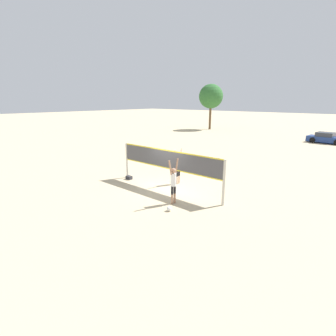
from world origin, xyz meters
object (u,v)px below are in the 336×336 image
object	(u,v)px
player_spiker	(173,180)
gear_bag	(129,178)
tree_left_cluster	(211,96)
player_blocker	(178,166)
volleyball_net	(168,163)
volleyball	(169,209)
parked_car_near	(327,138)

from	to	relation	value
player_spiker	gear_bag	xyz separation A→B (m)	(-4.84, 1.23, -1.09)
gear_bag	tree_left_cluster	distance (m)	32.00
player_blocker	gear_bag	xyz separation A→B (m)	(-2.99, -1.41, -1.04)
player_spiker	tree_left_cluster	bearing A→B (deg)	29.62
volleyball_net	volleyball	xyz separation A→B (m)	(2.09, -2.29, -1.46)
volleyball_net	tree_left_cluster	bearing A→B (deg)	118.40
player_spiker	player_blocker	distance (m)	3.22
player_blocker	parked_car_near	size ratio (longest dim) A/B	0.51
player_blocker	volleyball_net	bearing A→B (deg)	10.66
tree_left_cluster	parked_car_near	bearing A→B (deg)	-11.25
volleyball_net	player_spiker	xyz separation A→B (m)	(1.63, -1.44, -0.38)
volleyball	volleyball_net	bearing A→B (deg)	132.27
player_spiker	volleyball	xyz separation A→B (m)	(0.46, -0.85, -1.09)
player_spiker	player_blocker	xyz separation A→B (m)	(-1.85, 2.64, -0.05)
player_spiker	volleyball	size ratio (longest dim) A/B	9.68
volleyball	parked_car_near	distance (m)	27.39
volleyball_net	player_blocker	world-z (taller)	volleyball_net
volleyball	gear_bag	xyz separation A→B (m)	(-5.30, 2.08, -0.01)
parked_car_near	tree_left_cluster	xyz separation A→B (m)	(-18.77, 3.73, 5.00)
gear_bag	tree_left_cluster	xyz separation A→B (m)	(-12.35, 29.01, 5.47)
tree_left_cluster	gear_bag	bearing A→B (deg)	-66.93
volleyball_net	player_blocker	xyz separation A→B (m)	(-0.22, 1.19, -0.43)
gear_bag	volleyball	bearing A→B (deg)	-21.45
volleyball_net	player_blocker	size ratio (longest dim) A/B	3.37
player_spiker	tree_left_cluster	size ratio (longest dim) A/B	0.30
tree_left_cluster	player_spiker	bearing A→B (deg)	-60.38
player_blocker	volleyball	bearing A→B (deg)	33.52
player_blocker	player_spiker	bearing A→B (deg)	35.10
player_spiker	parked_car_near	size ratio (longest dim) A/B	0.53
player_blocker	tree_left_cluster	bearing A→B (deg)	-150.93
gear_bag	player_spiker	bearing A→B (deg)	-14.26
volleyball_net	parked_car_near	bearing A→B (deg)	82.73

